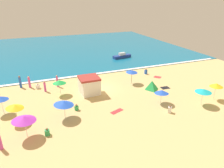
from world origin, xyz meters
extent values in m
plane|color=#D8B775|center=(0.00, 0.00, 0.00)|extent=(60.00, 60.00, 0.00)
cube|color=#146B93|center=(0.00, 28.00, 0.05)|extent=(60.00, 44.00, 0.10)
cube|color=white|center=(0.00, 6.30, 0.10)|extent=(57.00, 0.70, 0.01)
cube|color=white|center=(-2.07, -1.06, 1.12)|extent=(2.79, 2.77, 2.25)
cube|color=#A5332D|center=(-2.07, -1.06, 2.38)|extent=(2.79, 2.77, 0.27)
cylinder|color=silver|center=(13.20, -9.02, 1.15)|extent=(0.05, 0.05, 2.29)
cone|color=yellow|center=(13.20, -9.02, 2.11)|extent=(2.42, 2.42, 0.51)
cylinder|color=silver|center=(-11.50, -5.26, 1.04)|extent=(0.05, 0.05, 2.08)
cone|color=yellow|center=(-11.50, -5.26, 1.94)|extent=(2.11, 2.08, 0.60)
cylinder|color=silver|center=(-10.53, -8.38, 1.13)|extent=(0.05, 0.05, 2.26)
cone|color=#B733C6|center=(-10.53, -8.38, 2.08)|extent=(2.66, 2.64, 0.64)
cylinder|color=silver|center=(5.84, -7.32, 0.91)|extent=(0.05, 0.05, 1.81)
cone|color=blue|center=(5.84, -7.32, 1.64)|extent=(2.29, 2.31, 0.62)
cylinder|color=silver|center=(-13.17, -2.60, 1.09)|extent=(0.05, 0.05, 2.17)
cone|color=blue|center=(-13.17, -2.60, 2.01)|extent=(2.52, 2.52, 0.52)
cylinder|color=#4C3823|center=(5.28, 0.15, 1.08)|extent=(0.05, 0.05, 2.15)
cone|color=blue|center=(5.28, 0.15, 2.03)|extent=(2.64, 2.64, 0.43)
cylinder|color=silver|center=(-6.44, -6.29, 1.02)|extent=(0.05, 0.05, 2.03)
cone|color=blue|center=(-6.44, -6.29, 1.88)|extent=(2.56, 2.53, 0.65)
cylinder|color=silver|center=(10.50, -9.56, 1.07)|extent=(0.05, 0.05, 2.13)
cone|color=#19B7C6|center=(10.50, -9.56, 1.98)|extent=(2.86, 2.86, 0.42)
cylinder|color=silver|center=(-6.06, 0.11, 1.07)|extent=(0.05, 0.05, 2.14)
cone|color=green|center=(-6.06, 0.11, 1.96)|extent=(2.61, 2.62, 0.57)
pyramid|color=green|center=(7.04, -3.12, 0.69)|extent=(1.88, 1.99, 1.39)
cylinder|color=#D84CA5|center=(-6.07, 3.12, 0.83)|extent=(0.43, 0.43, 1.67)
sphere|color=#DBA884|center=(-6.07, 3.12, 1.77)|extent=(0.23, 0.23, 0.23)
cube|color=white|center=(5.49, -9.74, 0.36)|extent=(0.57, 0.57, 0.73)
sphere|color=brown|center=(5.49, -9.74, 0.82)|extent=(0.21, 0.21, 0.21)
cube|color=green|center=(-4.84, -5.09, 0.29)|extent=(0.52, 0.52, 0.57)
sphere|color=#9E6B47|center=(-4.84, -5.09, 0.69)|extent=(0.26, 0.26, 0.26)
cylinder|color=#D84CA5|center=(-12.73, -9.51, 0.77)|extent=(0.41, 0.41, 1.55)
cylinder|color=blue|center=(-11.42, 4.83, 0.82)|extent=(0.50, 0.50, 1.65)
sphere|color=#9E6B47|center=(-11.42, 4.83, 1.77)|extent=(0.28, 0.28, 0.28)
cube|color=white|center=(-8.98, 3.50, 0.29)|extent=(0.60, 0.60, 0.59)
sphere|color=#DBA884|center=(-8.98, 3.50, 0.70)|extent=(0.24, 0.24, 0.24)
cylinder|color=#D84CA5|center=(-10.12, 4.33, 0.82)|extent=(0.43, 0.43, 1.63)
sphere|color=#DBA884|center=(-10.12, 4.33, 1.74)|extent=(0.24, 0.24, 0.24)
cylinder|color=#D84CA5|center=(-8.01, 1.95, 0.70)|extent=(0.32, 0.32, 1.40)
sphere|color=#DBA884|center=(-8.01, 1.95, 1.52)|extent=(0.27, 0.27, 0.27)
cube|color=blue|center=(9.67, 3.12, 0.38)|extent=(0.42, 0.42, 0.75)
sphere|color=brown|center=(9.67, 3.12, 0.85)|extent=(0.22, 0.22, 0.22)
cube|color=green|center=(-8.63, -8.90, 0.30)|extent=(0.49, 0.49, 0.61)
sphere|color=brown|center=(-8.63, -8.90, 0.71)|extent=(0.22, 0.22, 0.22)
cube|color=red|center=(10.76, 0.91, 0.01)|extent=(1.53, 1.56, 0.01)
cube|color=black|center=(0.29, 4.57, 0.01)|extent=(1.22, 0.86, 0.01)
cube|color=black|center=(9.30, -3.43, 0.01)|extent=(1.37, 1.04, 0.01)
cube|color=red|center=(-0.34, -7.19, 0.01)|extent=(1.83, 1.20, 0.01)
cube|color=navy|center=(9.85, 14.27, 0.42)|extent=(4.51, 1.92, 0.63)
cube|color=silver|center=(9.85, 14.27, 1.02)|extent=(1.63, 0.96, 0.58)
camera|label=1|loc=(-8.58, -26.68, 12.65)|focal=32.10mm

